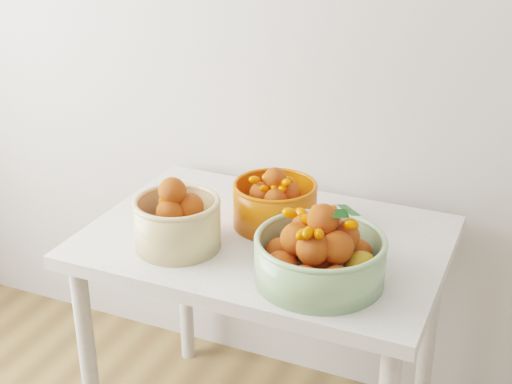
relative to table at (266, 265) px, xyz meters
The scene contains 4 objects.
table is the anchor object (origin of this frame).
bowl_cream 0.30m from the table, 141.83° to the right, with size 0.26×0.26×0.20m.
bowl_green 0.32m from the table, 37.84° to the right, with size 0.40×0.40×0.21m.
bowl_orange 0.18m from the table, 92.79° to the left, with size 0.26×0.26×0.17m.
Camera 1 is at (0.42, -0.04, 1.69)m, focal length 50.00 mm.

